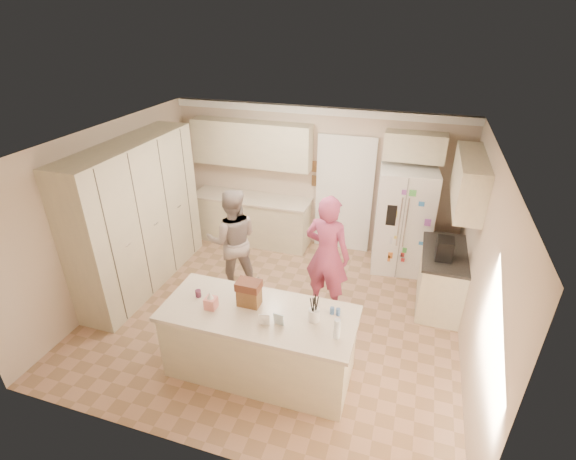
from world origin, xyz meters
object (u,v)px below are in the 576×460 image
(island_base, at_px, (260,343))
(dollhouse_body, at_px, (249,297))
(refrigerator, at_px, (403,221))
(tissue_box, at_px, (211,303))
(coffee_maker, at_px, (445,249))
(teen_girl, at_px, (327,255))
(utensil_crock, at_px, (314,315))
(teen_boy, at_px, (233,240))

(island_base, relative_size, dollhouse_body, 8.46)
(refrigerator, height_order, tissue_box, refrigerator)
(coffee_maker, relative_size, teen_girl, 0.16)
(coffee_maker, xyz_separation_m, utensil_crock, (-1.40, -1.85, -0.07))
(refrigerator, height_order, teen_boy, refrigerator)
(tissue_box, height_order, teen_girl, teen_girl)
(tissue_box, relative_size, dollhouse_body, 0.54)
(refrigerator, bearing_deg, teen_boy, -157.30)
(refrigerator, xyz_separation_m, dollhouse_body, (-1.58, -2.87, 0.14))
(utensil_crock, xyz_separation_m, teen_boy, (-1.70, 1.55, -0.16))
(dollhouse_body, bearing_deg, teen_boy, 120.90)
(island_base, distance_m, teen_boy, 1.96)
(island_base, distance_m, tissue_box, 0.79)
(refrigerator, distance_m, coffee_maker, 1.25)
(island_base, bearing_deg, refrigerator, 64.22)
(coffee_maker, height_order, dollhouse_body, coffee_maker)
(island_base, bearing_deg, dollhouse_body, 146.31)
(dollhouse_body, xyz_separation_m, teen_boy, (-0.90, 1.50, -0.19))
(island_base, height_order, dollhouse_body, dollhouse_body)
(dollhouse_body, xyz_separation_m, teen_girl, (0.63, 1.39, -0.12))
(tissue_box, distance_m, teen_girl, 1.89)
(island_base, xyz_separation_m, teen_girl, (0.48, 1.49, 0.48))
(utensil_crock, bearing_deg, tissue_box, -172.87)
(coffee_maker, distance_m, teen_boy, 3.12)
(coffee_maker, bearing_deg, dollhouse_body, -140.71)
(utensil_crock, height_order, tissue_box, utensil_crock)
(refrigerator, height_order, teen_girl, teen_girl)
(utensil_crock, distance_m, dollhouse_body, 0.80)
(coffee_maker, xyz_separation_m, tissue_box, (-2.60, -2.00, -0.07))
(coffee_maker, xyz_separation_m, teen_girl, (-1.57, -0.41, -0.15))
(refrigerator, bearing_deg, coffee_maker, -66.19)
(coffee_maker, distance_m, teen_girl, 1.63)
(utensil_crock, relative_size, dollhouse_body, 0.58)
(teen_boy, height_order, teen_girl, teen_girl)
(dollhouse_body, relative_size, teen_girl, 0.14)
(tissue_box, height_order, teen_boy, teen_boy)
(tissue_box, relative_size, teen_boy, 0.08)
(refrigerator, distance_m, tissue_box, 3.66)
(utensil_crock, xyz_separation_m, teen_girl, (-0.17, 1.44, -0.08))
(refrigerator, relative_size, dollhouse_body, 6.92)
(utensil_crock, bearing_deg, refrigerator, 74.96)
(dollhouse_body, bearing_deg, island_base, -33.69)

